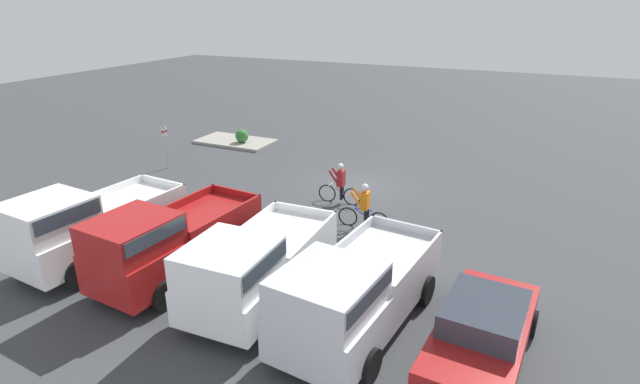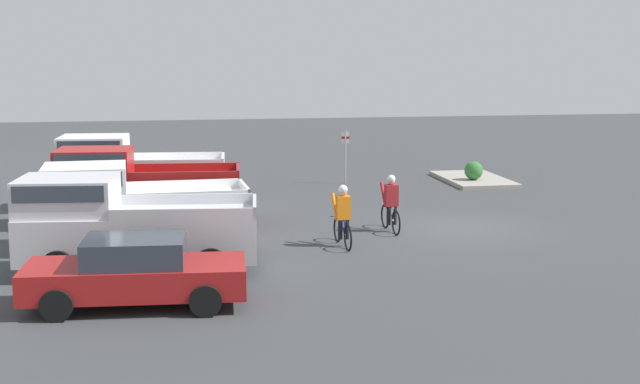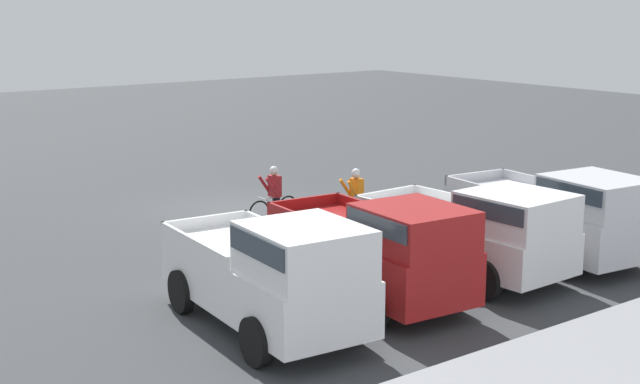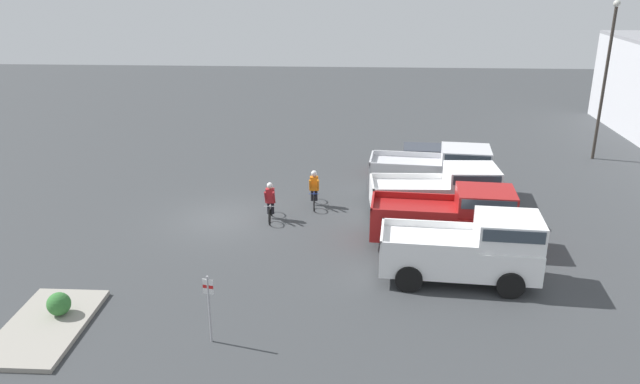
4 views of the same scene
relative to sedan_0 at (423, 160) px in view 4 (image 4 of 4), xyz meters
The scene contains 12 objects.
ground_plane 11.05m from the sedan_0, 54.41° to the right, with size 80.00×80.00×0.00m, color #383A3D.
sedan_0 is the anchor object (origin of this frame).
pickup_truck_0 2.91m from the sedan_0, ahead, with size 2.70×5.57×2.24m.
pickup_truck_1 5.61m from the sedan_0, ahead, with size 2.44×5.27×2.17m.
pickup_truck_2 8.45m from the sedan_0, ahead, with size 2.50×5.37×2.26m.
pickup_truck_3 11.26m from the sedan_0, ahead, with size 2.58×5.33×2.36m.
cyclist_0 9.35m from the sedan_0, 47.79° to the right, with size 1.74×0.47×1.64m.
cyclist_1 6.99m from the sedan_0, 48.13° to the right, with size 1.81×0.47×1.65m.
fire_lane_sign 17.01m from the sedan_0, 26.07° to the right, with size 0.08×0.30×2.08m.
lamppost 10.82m from the sedan_0, 107.85° to the left, with size 0.36×0.36×8.30m.
curb_island 19.45m from the sedan_0, 39.98° to the right, with size 4.16×2.30×0.15m, color gray.
shrub 18.86m from the sedan_0, 40.62° to the right, with size 0.70×0.70×0.70m.
Camera 4 is at (23.76, 5.36, 10.14)m, focal length 35.00 mm.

